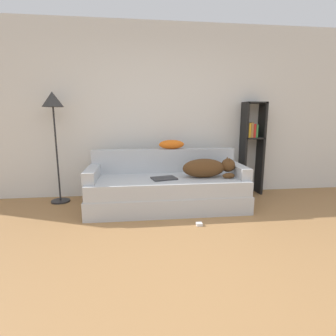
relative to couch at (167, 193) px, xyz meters
name	(u,v)px	position (x,y,z in m)	size (l,w,h in m)	color
ground_plane	(191,284)	(-0.02, -1.75, -0.22)	(20.00, 20.00, 0.00)	#9E7042
wall_back	(160,112)	(-0.02, 0.75, 1.13)	(7.89, 0.06, 2.70)	silver
couch	(167,193)	(0.00, 0.00, 0.00)	(2.18, 0.89, 0.45)	#B2B7BC
couch_backrest	(164,160)	(0.00, 0.37, 0.40)	(2.14, 0.15, 0.35)	#B2B7BC
couch_arm_left	(92,174)	(-1.02, -0.01, 0.30)	(0.15, 0.70, 0.16)	#B2B7BC
couch_arm_right	(237,170)	(1.02, -0.01, 0.30)	(0.15, 0.70, 0.16)	#B2B7BC
dog	(208,168)	(0.57, -0.07, 0.36)	(0.74, 0.27, 0.28)	#513319
laptop	(164,178)	(-0.05, -0.10, 0.24)	(0.37, 0.30, 0.02)	#2D2D30
throw_pillow	(171,144)	(0.11, 0.37, 0.65)	(0.38, 0.18, 0.14)	orange
bookshelf	(252,143)	(1.47, 0.57, 0.63)	(0.34, 0.26, 1.51)	black
floor_lamp	(53,111)	(-1.58, 0.46, 1.14)	(0.30, 0.30, 1.62)	#232326
power_adapter	(199,224)	(0.31, -0.66, -0.20)	(0.07, 0.07, 0.03)	silver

